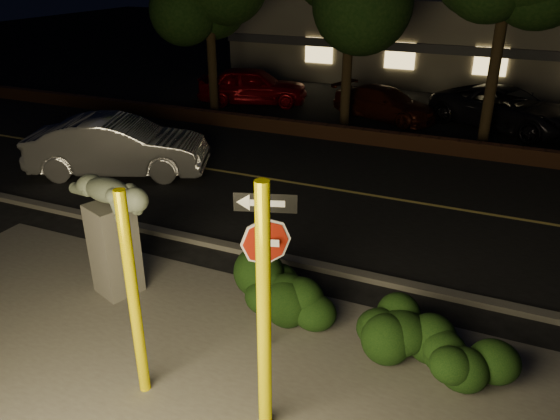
% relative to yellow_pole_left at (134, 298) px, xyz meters
% --- Properties ---
extents(ground, '(90.00, 90.00, 0.00)m').
position_rel_yellow_pole_left_xyz_m(ground, '(0.96, 11.31, -1.58)').
color(ground, black).
rests_on(ground, ground).
extents(patio, '(14.00, 6.00, 0.02)m').
position_rel_yellow_pole_left_xyz_m(patio, '(0.96, 0.31, -1.57)').
color(patio, '#4C4944').
rests_on(patio, ground).
extents(road, '(80.00, 8.00, 0.01)m').
position_rel_yellow_pole_left_xyz_m(road, '(0.96, 8.31, -1.58)').
color(road, black).
rests_on(road, ground).
extents(lane_marking, '(80.00, 0.12, 0.00)m').
position_rel_yellow_pole_left_xyz_m(lane_marking, '(0.96, 8.31, -1.56)').
color(lane_marking, tan).
rests_on(lane_marking, road).
extents(curb, '(80.00, 0.25, 0.12)m').
position_rel_yellow_pole_left_xyz_m(curb, '(0.96, 4.21, -1.52)').
color(curb, '#4C4944').
rests_on(curb, ground).
extents(brick_wall, '(40.00, 0.35, 0.50)m').
position_rel_yellow_pole_left_xyz_m(brick_wall, '(0.96, 12.61, -1.33)').
color(brick_wall, '#462616').
rests_on(brick_wall, ground).
extents(parking_lot, '(40.00, 12.00, 0.01)m').
position_rel_yellow_pole_left_xyz_m(parking_lot, '(0.96, 18.31, -1.58)').
color(parking_lot, black).
rests_on(parking_lot, ground).
extents(building, '(22.00, 10.20, 4.00)m').
position_rel_yellow_pole_left_xyz_m(building, '(0.96, 26.30, 0.42)').
color(building, '#6E6458').
rests_on(building, ground).
extents(yellow_pole_left, '(0.16, 0.16, 3.16)m').
position_rel_yellow_pole_left_xyz_m(yellow_pole_left, '(0.00, 0.00, 0.00)').
color(yellow_pole_left, '#DECA00').
rests_on(yellow_pole_left, ground).
extents(yellow_pole_right, '(0.18, 0.18, 3.56)m').
position_rel_yellow_pole_left_xyz_m(yellow_pole_right, '(1.90, 0.08, 0.20)').
color(yellow_pole_right, '#FFEF00').
rests_on(yellow_pole_right, ground).
extents(signpost, '(0.88, 0.30, 2.71)m').
position_rel_yellow_pole_left_xyz_m(signpost, '(1.23, 1.57, 0.35)').
color(signpost, black).
rests_on(signpost, ground).
extents(sculpture, '(2.20, 1.29, 2.39)m').
position_rel_yellow_pole_left_xyz_m(sculpture, '(-1.98, 1.94, -0.11)').
color(sculpture, '#4C4944').
rests_on(sculpture, ground).
extents(hedge_center, '(2.13, 1.27, 1.04)m').
position_rel_yellow_pole_left_xyz_m(hedge_center, '(1.22, 2.56, -1.06)').
color(hedge_center, black).
rests_on(hedge_center, ground).
extents(hedge_right, '(1.88, 1.50, 1.09)m').
position_rel_yellow_pole_left_xyz_m(hedge_right, '(3.16, 2.27, -1.04)').
color(hedge_right, black).
rests_on(hedge_right, ground).
extents(hedge_far_right, '(1.34, 0.90, 0.89)m').
position_rel_yellow_pole_left_xyz_m(hedge_far_right, '(4.31, 1.97, -1.14)').
color(hedge_far_right, black).
rests_on(hedge_far_right, ground).
extents(silver_sedan, '(5.32, 3.52, 1.66)m').
position_rel_yellow_pole_left_xyz_m(silver_sedan, '(-5.97, 7.00, -0.75)').
color(silver_sedan, silver).
rests_on(silver_sedan, ground).
extents(parked_car_red, '(4.96, 3.17, 1.57)m').
position_rel_yellow_pole_left_xyz_m(parked_car_red, '(-6.14, 16.08, -0.80)').
color(parked_car_red, '#73030A').
rests_on(parked_car_red, ground).
extents(parked_car_darkred, '(4.54, 3.02, 1.22)m').
position_rel_yellow_pole_left_xyz_m(parked_car_darkred, '(-0.39, 15.96, -0.97)').
color(parked_car_darkred, '#39120A').
rests_on(parked_car_darkred, ground).
extents(parked_car_dark, '(5.91, 4.57, 1.49)m').
position_rel_yellow_pole_left_xyz_m(parked_car_dark, '(3.99, 16.37, -0.84)').
color(parked_car_dark, black).
rests_on(parked_car_dark, ground).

